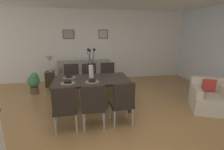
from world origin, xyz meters
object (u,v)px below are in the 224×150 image
bowl_near_left (68,81)px  dining_table (92,82)px  dining_chair_mid_right (108,77)px  dining_chair_far_right (90,78)px  armchair (209,98)px  potted_plant (34,82)px  dining_chair_far_left (93,104)px  bowl_near_right (69,76)px  table_lamp (50,61)px  framed_picture_center (103,34)px  bowl_far_left (92,80)px  sofa (85,76)px  dining_chair_near_left (65,106)px  framed_picture_left (68,34)px  centerpiece_vase (91,68)px  dining_chair_near_right (72,78)px  dining_chair_mid_left (122,101)px  side_table (51,79)px

bowl_near_left → dining_table: bearing=22.6°
dining_chair_mid_right → dining_chair_far_right: bearing=-178.5°
armchair → potted_plant: bearing=157.2°
dining_chair_mid_right → potted_plant: size_ratio=1.37×
dining_table → dining_chair_far_left: (-0.03, -0.93, -0.16)m
bowl_near_right → table_lamp: size_ratio=0.33×
table_lamp → framed_picture_center: size_ratio=1.51×
dining_chair_mid_right → armchair: size_ratio=0.87×
bowl_near_left → armchair: (3.34, -0.41, -0.49)m
bowl_far_left → framed_picture_center: bearing=76.8°
sofa → armchair: (2.91, -2.56, 0.01)m
potted_plant → dining_chair_far_left: bearing=-53.2°
dining_chair_near_left → dining_chair_far_right: 1.93m
bowl_near_right → framed_picture_center: framed_picture_center is taller
framed_picture_left → bowl_near_left: bearing=-88.2°
centerpiece_vase → bowl_near_right: centerpiece_vase is taller
bowl_near_right → potted_plant: (-1.11, 1.02, -0.41)m
dining_chair_near_right → bowl_near_left: dining_chair_near_right is taller
centerpiece_vase → framed_picture_left: framed_picture_left is taller
dining_chair_near_right → dining_chair_mid_right: same height
dining_chair_near_left → centerpiece_vase: bearing=58.9°
framed_picture_left → potted_plant: size_ratio=0.58×
bowl_near_right → framed_picture_center: 2.68m
dining_chair_mid_left → bowl_near_right: size_ratio=5.41×
bowl_near_left → bowl_far_left: bearing=0.0°
bowl_near_left → framed_picture_center: 3.06m
dining_chair_far_left → armchair: size_ratio=0.87×
sofa → framed_picture_center: size_ratio=5.61×
centerpiece_vase → dining_chair_mid_left: bearing=-58.7°
centerpiece_vase → bowl_near_left: (-0.54, -0.23, -0.24)m
dining_chair_mid_left → potted_plant: (-2.20, 2.14, -0.14)m
dining_chair_mid_right → centerpiece_vase: centerpiece_vase is taller
side_table → table_lamp: size_ratio=1.02×
centerpiece_vase → bowl_near_left: bearing=-157.3°
dining_chair_mid_left → potted_plant: 3.08m
bowl_near_right → table_lamp: 1.83m
dining_chair_far_right → dining_chair_mid_right: same height
dining_chair_mid_left → dining_chair_far_left: bearing=-177.2°
dining_chair_near_left → table_lamp: 2.94m
dining_chair_near_left → table_lamp: bearing=103.7°
armchair → potted_plant: (-4.45, 1.87, 0.09)m
dining_chair_far_right → framed_picture_center: 2.05m
bowl_far_left → framed_picture_left: (-0.63, 2.67, 0.94)m
centerpiece_vase → table_lamp: centerpiece_vase is taller
bowl_near_left → potted_plant: bowl_near_left is taller
dining_chair_far_right → centerpiece_vase: bearing=-90.1°
dining_chair_mid_right → sofa: bearing=124.1°
bowl_near_left → table_lamp: table_lamp is taller
dining_table → dining_chair_near_right: 1.08m
dining_table → table_lamp: 2.29m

